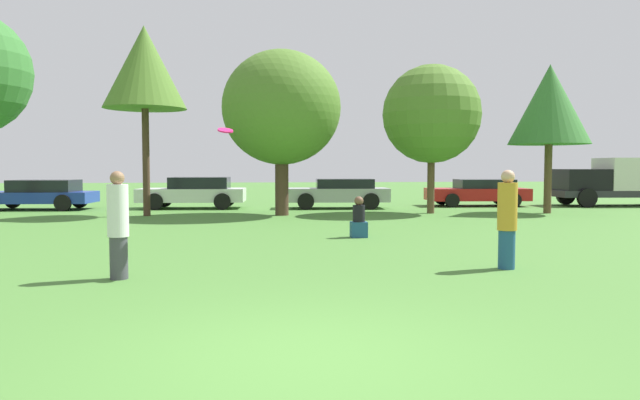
# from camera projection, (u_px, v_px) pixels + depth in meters

# --- Properties ---
(ground_plane) EXTENTS (120.00, 120.00, 0.00)m
(ground_plane) POSITION_uv_depth(u_px,v_px,m) (304.00, 357.00, 5.45)
(ground_plane) COLOR #477A33
(person_thrower) EXTENTS (0.33, 0.33, 1.73)m
(person_thrower) POSITION_uv_depth(u_px,v_px,m) (118.00, 225.00, 9.20)
(person_thrower) COLOR #3F3F47
(person_thrower) RESTS_ON ground
(person_catcher) EXTENTS (0.34, 0.34, 1.74)m
(person_catcher) POSITION_uv_depth(u_px,v_px,m) (507.00, 219.00, 10.12)
(person_catcher) COLOR navy
(person_catcher) RESTS_ON ground
(frisbee) EXTENTS (0.27, 0.26, 0.13)m
(frisbee) POSITION_uv_depth(u_px,v_px,m) (225.00, 130.00, 9.61)
(frisbee) COLOR #F21E72
(bystander_sitting) EXTENTS (0.41, 0.35, 1.04)m
(bystander_sitting) POSITION_uv_depth(u_px,v_px,m) (359.00, 220.00, 14.66)
(bystander_sitting) COLOR navy
(bystander_sitting) RESTS_ON ground
(tree_1) EXTENTS (2.96, 2.96, 6.84)m
(tree_1) POSITION_uv_depth(u_px,v_px,m) (144.00, 68.00, 20.76)
(tree_1) COLOR #473323
(tree_1) RESTS_ON ground
(tree_2) EXTENTS (4.33, 4.33, 6.03)m
(tree_2) POSITION_uv_depth(u_px,v_px,m) (282.00, 108.00, 21.09)
(tree_2) COLOR #473323
(tree_2) RESTS_ON ground
(tree_3) EXTENTS (3.74, 3.74, 5.66)m
(tree_3) POSITION_uv_depth(u_px,v_px,m) (432.00, 114.00, 21.99)
(tree_3) COLOR brown
(tree_3) RESTS_ON ground
(tree_4) EXTENTS (3.03, 3.03, 5.67)m
(tree_4) POSITION_uv_depth(u_px,v_px,m) (550.00, 105.00, 22.02)
(tree_4) COLOR brown
(tree_4) RESTS_ON ground
(parked_car_blue) EXTENTS (4.67, 2.23, 1.24)m
(parked_car_blue) POSITION_uv_depth(u_px,v_px,m) (39.00, 194.00, 24.05)
(parked_car_blue) COLOR #1E389E
(parked_car_blue) RESTS_ON ground
(parked_car_white) EXTENTS (4.57, 2.25, 1.34)m
(parked_car_white) POSITION_uv_depth(u_px,v_px,m) (194.00, 192.00, 24.78)
(parked_car_white) COLOR silver
(parked_car_white) RESTS_ON ground
(parked_car_silver) EXTENTS (4.47, 2.03, 1.26)m
(parked_car_silver) POSITION_uv_depth(u_px,v_px,m) (339.00, 192.00, 24.81)
(parked_car_silver) COLOR #B2B2B7
(parked_car_silver) RESTS_ON ground
(parked_car_red) EXTENTS (4.56, 2.22, 1.21)m
(parked_car_red) POSITION_uv_depth(u_px,v_px,m) (479.00, 192.00, 26.30)
(parked_car_red) COLOR red
(parked_car_red) RESTS_ON ground
(delivery_truck_black) EXTENTS (6.75, 2.52, 2.18)m
(delivery_truck_black) POSITION_uv_depth(u_px,v_px,m) (629.00, 180.00, 26.44)
(delivery_truck_black) COLOR #2D2D33
(delivery_truck_black) RESTS_ON ground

